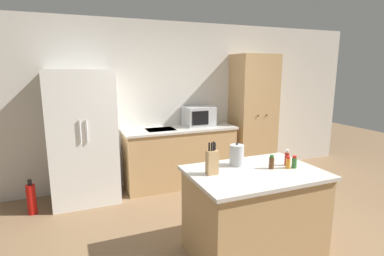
{
  "coord_description": "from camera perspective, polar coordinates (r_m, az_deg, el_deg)",
  "views": [
    {
      "loc": [
        -1.54,
        -2.38,
        1.86
      ],
      "look_at": [
        0.01,
        1.4,
        1.05
      ],
      "focal_mm": 28.0,
      "sensor_mm": 36.0,
      "label": 1
    }
  ],
  "objects": [
    {
      "name": "spice_bottle_short_red",
      "position": [
        3.22,
        17.61,
        -5.48
      ],
      "size": [
        0.04,
        0.04,
        0.17
      ],
      "color": "#B2281E",
      "rests_on": "kitchen_island"
    },
    {
      "name": "wall_back",
      "position": [
        4.99,
        -4.12,
        4.74
      ],
      "size": [
        7.2,
        0.06,
        2.6
      ],
      "color": "beige",
      "rests_on": "ground_plane"
    },
    {
      "name": "back_counter",
      "position": [
        4.87,
        -2.32,
        -5.36
      ],
      "size": [
        1.79,
        0.62,
        0.94
      ],
      "color": "tan",
      "rests_on": "ground_plane"
    },
    {
      "name": "spice_bottle_green_herb",
      "position": [
        3.14,
        17.83,
        -6.34
      ],
      "size": [
        0.04,
        0.04,
        0.12
      ],
      "color": "orange",
      "rests_on": "kitchen_island"
    },
    {
      "name": "ground_plane",
      "position": [
        3.39,
        9.59,
        -22.22
      ],
      "size": [
        14.0,
        14.0,
        0.0
      ],
      "primitive_type": "plane",
      "color": "#846647"
    },
    {
      "name": "spice_bottle_tall_dark",
      "position": [
        3.08,
        14.92,
        -6.34
      ],
      "size": [
        0.05,
        0.05,
        0.14
      ],
      "color": "#563319",
      "rests_on": "kitchen_island"
    },
    {
      "name": "pantry_cabinet",
      "position": [
        5.37,
        11.53,
        2.34
      ],
      "size": [
        0.71,
        0.56,
        2.1
      ],
      "color": "tan",
      "rests_on": "ground_plane"
    },
    {
      "name": "microwave",
      "position": [
        4.93,
        1.27,
        2.3
      ],
      "size": [
        0.47,
        0.4,
        0.32
      ],
      "color": "#B2B5B7",
      "rests_on": "back_counter"
    },
    {
      "name": "knife_block",
      "position": [
        2.81,
        3.84,
        -6.44
      ],
      "size": [
        0.11,
        0.07,
        0.32
      ],
      "color": "tan",
      "rests_on": "kitchen_island"
    },
    {
      "name": "spice_bottle_amber_oil",
      "position": [
        3.17,
        18.91,
        -6.19
      ],
      "size": [
        0.05,
        0.05,
        0.13
      ],
      "color": "#337033",
      "rests_on": "kitchen_island"
    },
    {
      "name": "kettle",
      "position": [
        3.09,
        8.51,
        -5.14
      ],
      "size": [
        0.14,
        0.14,
        0.24
      ],
      "color": "#B2B5B7",
      "rests_on": "kitchen_island"
    },
    {
      "name": "fire_extinguisher",
      "position": [
        4.49,
        -28.26,
        -11.79
      ],
      "size": [
        0.11,
        0.11,
        0.47
      ],
      "color": "red",
      "rests_on": "ground_plane"
    },
    {
      "name": "kitchen_island",
      "position": [
        3.16,
        11.62,
        -15.59
      ],
      "size": [
        1.28,
        0.89,
        0.89
      ],
      "color": "tan",
      "rests_on": "ground_plane"
    },
    {
      "name": "refrigerator",
      "position": [
        4.44,
        -20.06,
        -1.59
      ],
      "size": [
        0.88,
        0.71,
        1.86
      ],
      "color": "white",
      "rests_on": "ground_plane"
    }
  ]
}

